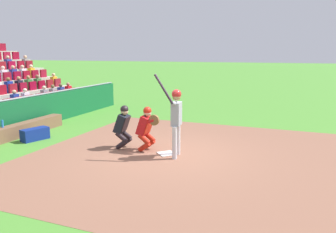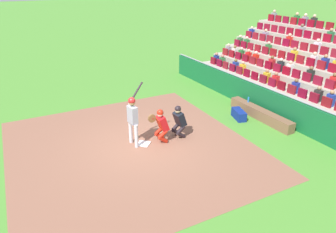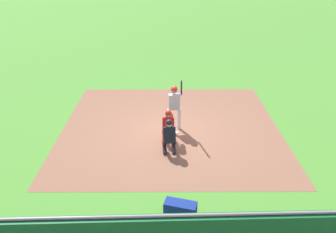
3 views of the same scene
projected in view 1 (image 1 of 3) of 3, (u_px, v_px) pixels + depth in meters
ground_plane at (167, 154)px, 9.45m from camera, size 160.00×160.00×0.00m
infield_dirt_patch at (184, 156)px, 9.28m from camera, size 8.85×8.41×0.01m
home_plate_marker at (167, 153)px, 9.45m from camera, size 0.62×0.62×0.02m
batter_at_plate at (176, 115)px, 9.00m from camera, size 0.59×0.68×2.26m
catcher_crouching at (147, 126)px, 9.65m from camera, size 0.48×0.72×1.30m
home_plate_umpire at (123, 125)px, 9.91m from camera, size 0.49×0.48×1.30m
dugout_wall at (4, 119)px, 11.35m from camera, size 14.40×0.24×1.24m
dugout_bench at (26, 129)px, 11.58m from camera, size 3.39×0.40×0.44m
water_bottle_on_bench at (2, 124)px, 10.73m from camera, size 0.07×0.07×0.24m
equipment_duffel_bag at (35, 134)px, 10.90m from camera, size 0.93×0.60×0.39m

